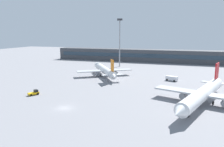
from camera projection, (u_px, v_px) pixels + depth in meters
name	position (u px, v px, depth m)	size (l,w,h in m)	color
ground_plane	(110.00, 80.00, 99.73)	(400.00, 400.00, 0.00)	gray
terminal_building	(141.00, 55.00, 164.32)	(128.95, 12.13, 9.00)	#3F4247
airplane_near	(203.00, 94.00, 64.69)	(29.75, 41.66, 10.62)	white
airplane_mid	(104.00, 70.00, 109.59)	(25.21, 33.98, 9.65)	white
baggage_tug_yellow	(34.00, 93.00, 75.37)	(3.05, 3.88, 1.75)	#F2B20C
service_van_white	(172.00, 78.00, 97.76)	(5.57, 3.79, 2.08)	white
floodlight_tower_west	(120.00, 40.00, 136.58)	(3.20, 0.80, 29.52)	gray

